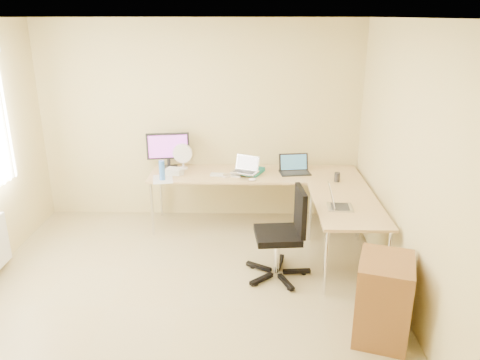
{
  "coord_description": "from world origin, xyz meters",
  "views": [
    {
      "loc": [
        0.65,
        -3.78,
        2.62
      ],
      "look_at": [
        0.55,
        1.1,
        0.9
      ],
      "focal_mm": 35.08,
      "sensor_mm": 36.0,
      "label": 1
    }
  ],
  "objects_px": {
    "desk_fan": "(183,157)",
    "laptop_return": "(341,199)",
    "desk_main": "(255,200)",
    "office_chair": "(278,233)",
    "mug": "(181,172)",
    "cabinet": "(383,299)",
    "monitor": "(168,150)",
    "laptop_center": "(245,165)",
    "water_bottle": "(162,170)",
    "keyboard": "(226,175)",
    "desk_return": "(345,235)",
    "laptop_black": "(295,164)"
  },
  "relations": [
    {
      "from": "water_bottle",
      "to": "laptop_return",
      "type": "xyz_separation_m",
      "value": [
        2.0,
        -0.83,
        -0.02
      ]
    },
    {
      "from": "water_bottle",
      "to": "laptop_return",
      "type": "height_order",
      "value": "water_bottle"
    },
    {
      "from": "monitor",
      "to": "water_bottle",
      "type": "height_order",
      "value": "monitor"
    },
    {
      "from": "water_bottle",
      "to": "desk_fan",
      "type": "relative_size",
      "value": 0.78
    },
    {
      "from": "monitor",
      "to": "laptop_return",
      "type": "bearing_deg",
      "value": -42.39
    },
    {
      "from": "laptop_center",
      "to": "water_bottle",
      "type": "xyz_separation_m",
      "value": [
        -1.0,
        -0.16,
        -0.03
      ]
    },
    {
      "from": "mug",
      "to": "cabinet",
      "type": "distance_m",
      "value": 2.94
    },
    {
      "from": "laptop_center",
      "to": "water_bottle",
      "type": "relative_size",
      "value": 1.25
    },
    {
      "from": "monitor",
      "to": "water_bottle",
      "type": "distance_m",
      "value": 0.5
    },
    {
      "from": "office_chair",
      "to": "cabinet",
      "type": "xyz_separation_m",
      "value": [
        0.84,
        -0.97,
        -0.14
      ]
    },
    {
      "from": "laptop_black",
      "to": "water_bottle",
      "type": "bearing_deg",
      "value": -178.1
    },
    {
      "from": "monitor",
      "to": "laptop_center",
      "type": "xyz_separation_m",
      "value": [
        1.0,
        -0.33,
        -0.09
      ]
    },
    {
      "from": "desk_main",
      "to": "office_chair",
      "type": "distance_m",
      "value": 1.28
    },
    {
      "from": "water_bottle",
      "to": "office_chair",
      "type": "bearing_deg",
      "value": -35.48
    },
    {
      "from": "office_chair",
      "to": "desk_fan",
      "type": "bearing_deg",
      "value": 124.04
    },
    {
      "from": "desk_main",
      "to": "laptop_center",
      "type": "bearing_deg",
      "value": -134.76
    },
    {
      "from": "monitor",
      "to": "cabinet",
      "type": "relative_size",
      "value": 0.74
    },
    {
      "from": "mug",
      "to": "desk_return",
      "type": "bearing_deg",
      "value": -25.5
    },
    {
      "from": "water_bottle",
      "to": "cabinet",
      "type": "relative_size",
      "value": 0.33
    },
    {
      "from": "monitor",
      "to": "laptop_black",
      "type": "bearing_deg",
      "value": -15.96
    },
    {
      "from": "keyboard",
      "to": "mug",
      "type": "bearing_deg",
      "value": -174.4
    },
    {
      "from": "desk_return",
      "to": "cabinet",
      "type": "height_order",
      "value": "same"
    },
    {
      "from": "laptop_black",
      "to": "office_chair",
      "type": "height_order",
      "value": "office_chair"
    },
    {
      "from": "desk_return",
      "to": "laptop_black",
      "type": "height_order",
      "value": "laptop_black"
    },
    {
      "from": "mug",
      "to": "laptop_return",
      "type": "xyz_separation_m",
      "value": [
        1.79,
        -1.02,
        0.06
      ]
    },
    {
      "from": "keyboard",
      "to": "water_bottle",
      "type": "distance_m",
      "value": 0.79
    },
    {
      "from": "mug",
      "to": "desk_fan",
      "type": "xyz_separation_m",
      "value": [
        -0.01,
        0.25,
        0.11
      ]
    },
    {
      "from": "water_bottle",
      "to": "laptop_return",
      "type": "distance_m",
      "value": 2.17
    },
    {
      "from": "mug",
      "to": "laptop_return",
      "type": "distance_m",
      "value": 2.07
    },
    {
      "from": "laptop_center",
      "to": "cabinet",
      "type": "distance_m",
      "value": 2.46
    },
    {
      "from": "desk_return",
      "to": "desk_main",
      "type": "bearing_deg",
      "value": 134.27
    },
    {
      "from": "desk_fan",
      "to": "laptop_return",
      "type": "xyz_separation_m",
      "value": [
        1.8,
        -1.28,
        -0.06
      ]
    },
    {
      "from": "laptop_center",
      "to": "laptop_return",
      "type": "distance_m",
      "value": 1.41
    },
    {
      "from": "water_bottle",
      "to": "office_chair",
      "type": "relative_size",
      "value": 0.25
    },
    {
      "from": "desk_fan",
      "to": "office_chair",
      "type": "bearing_deg",
      "value": -49.54
    },
    {
      "from": "desk_return",
      "to": "cabinet",
      "type": "bearing_deg",
      "value": -85.92
    },
    {
      "from": "desk_fan",
      "to": "office_chair",
      "type": "height_order",
      "value": "desk_fan"
    },
    {
      "from": "desk_return",
      "to": "mug",
      "type": "distance_m",
      "value": 2.14
    },
    {
      "from": "keyboard",
      "to": "cabinet",
      "type": "xyz_separation_m",
      "value": [
        1.43,
        -2.11,
        -0.38
      ]
    },
    {
      "from": "desk_return",
      "to": "desk_fan",
      "type": "distance_m",
      "value": 2.29
    },
    {
      "from": "keyboard",
      "to": "water_bottle",
      "type": "bearing_deg",
      "value": -159.64
    },
    {
      "from": "monitor",
      "to": "desk_fan",
      "type": "relative_size",
      "value": 1.74
    },
    {
      "from": "monitor",
      "to": "office_chair",
      "type": "relative_size",
      "value": 0.56
    },
    {
      "from": "desk_return",
      "to": "mug",
      "type": "bearing_deg",
      "value": 154.5
    },
    {
      "from": "water_bottle",
      "to": "mug",
      "type": "bearing_deg",
      "value": 43.39
    },
    {
      "from": "desk_main",
      "to": "monitor",
      "type": "xyz_separation_m",
      "value": [
        -1.13,
        0.2,
        0.6
      ]
    },
    {
      "from": "mug",
      "to": "laptop_return",
      "type": "bearing_deg",
      "value": -29.71
    },
    {
      "from": "desk_return",
      "to": "laptop_return",
      "type": "height_order",
      "value": "laptop_return"
    },
    {
      "from": "cabinet",
      "to": "office_chair",
      "type": "bearing_deg",
      "value": 148.0
    },
    {
      "from": "mug",
      "to": "cabinet",
      "type": "xyz_separation_m",
      "value": [
        1.98,
        -2.13,
        -0.41
      ]
    }
  ]
}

